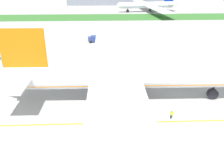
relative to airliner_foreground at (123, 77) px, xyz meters
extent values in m
plane|color=#ADAAA5|center=(-4.58, -5.98, -5.45)|extent=(600.00, 600.00, 0.00)
cube|color=yellow|center=(-4.58, -8.63, -5.44)|extent=(280.00, 0.36, 0.01)
cube|color=#38722D|center=(-4.58, 105.66, -5.40)|extent=(320.00, 24.00, 0.10)
cylinder|color=white|center=(1.00, -0.01, 0.15)|extent=(50.33, 5.67, 4.97)
cube|color=orange|center=(1.00, -0.01, -0.72)|extent=(48.31, 5.24, 0.60)
cube|color=orange|center=(-20.10, 0.28, 6.61)|extent=(9.05, 0.62, 7.96)
cube|color=white|center=(-21.04, 5.26, 0.89)|extent=(5.64, 8.03, 0.35)
cube|color=white|center=(-21.18, -4.68, 0.89)|extent=(5.64, 8.03, 0.35)
cube|color=white|center=(-1.16, 25.12, -0.47)|extent=(11.68, 45.38, 0.40)
cylinder|color=#B7BABF|center=(0.20, 14.92, -1.98)|extent=(4.76, 2.80, 2.74)
cylinder|color=black|center=(2.57, 14.89, -1.98)|extent=(0.45, 2.88, 2.87)
cylinder|color=#B7BABF|center=(-0.21, -14.93, -1.98)|extent=(4.76, 2.80, 2.74)
cylinder|color=black|center=(2.16, -14.96, -1.98)|extent=(0.45, 2.88, 2.87)
cylinder|color=black|center=(20.10, -0.28, -3.30)|extent=(0.52, 0.52, 1.93)
cylinder|color=black|center=(20.10, -0.28, -4.27)|extent=(2.38, 1.10, 2.36)
cylinder|color=black|center=(-2.98, 2.65, -3.30)|extent=(0.52, 0.52, 1.93)
cylinder|color=black|center=(-2.98, 2.65, -4.27)|extent=(2.38, 1.10, 2.36)
cylinder|color=black|center=(-3.05, -2.57, -3.30)|extent=(0.52, 0.52, 1.93)
cylinder|color=black|center=(-3.05, -2.57, -4.27)|extent=(2.38, 1.10, 2.36)
sphere|color=black|center=(-18.06, 2.69, 0.59)|extent=(0.35, 0.35, 0.35)
sphere|color=black|center=(-14.88, 2.64, 0.59)|extent=(0.35, 0.35, 0.35)
sphere|color=black|center=(-11.69, 2.60, 0.59)|extent=(0.35, 0.35, 0.35)
sphere|color=black|center=(-8.51, 2.55, 0.59)|extent=(0.35, 0.35, 0.35)
sphere|color=black|center=(-5.33, 2.51, 0.59)|extent=(0.35, 0.35, 0.35)
sphere|color=black|center=(-2.15, 2.47, 0.59)|extent=(0.35, 0.35, 0.35)
sphere|color=black|center=(1.04, 2.42, 0.59)|extent=(0.35, 0.35, 0.35)
sphere|color=black|center=(4.22, 2.38, 0.59)|extent=(0.35, 0.35, 0.35)
sphere|color=black|center=(7.40, 2.33, 0.59)|extent=(0.35, 0.35, 0.35)
sphere|color=black|center=(10.59, 2.29, 0.59)|extent=(0.35, 0.35, 0.35)
sphere|color=black|center=(13.77, 2.25, 0.59)|extent=(0.35, 0.35, 0.35)
sphere|color=black|center=(16.95, 2.20, 0.59)|extent=(0.35, 0.35, 0.35)
sphere|color=black|center=(20.14, 2.16, 0.59)|extent=(0.35, 0.35, 0.35)
cylinder|color=black|center=(8.72, -7.65, -5.01)|extent=(0.13, 0.13, 0.87)
cylinder|color=#BFE519|center=(8.58, -7.70, -4.30)|extent=(0.10, 0.10, 0.55)
cylinder|color=black|center=(8.91, -7.58, -5.01)|extent=(0.13, 0.13, 0.87)
cylinder|color=#BFE519|center=(9.06, -7.52, -4.30)|extent=(0.10, 0.10, 0.55)
cube|color=#BFE519|center=(8.82, -7.61, -4.27)|extent=(0.52, 0.40, 0.62)
sphere|color=#8C6647|center=(8.82, -7.61, -3.83)|extent=(0.24, 0.24, 0.24)
cube|color=#33478C|center=(-7.00, 47.62, -3.93)|extent=(4.13, 3.28, 2.14)
cube|color=#33478C|center=(-9.21, 46.96, -4.11)|extent=(1.99, 2.56, 1.78)
cube|color=#263347|center=(-9.83, 46.77, -3.76)|extent=(0.64, 1.91, 0.78)
cylinder|color=black|center=(-8.87, 45.84, -5.00)|extent=(0.95, 0.55, 0.90)
cylinder|color=black|center=(-9.54, 48.08, -5.00)|extent=(0.95, 0.55, 0.90)
cylinder|color=black|center=(-5.80, 46.76, -5.00)|extent=(0.95, 0.55, 0.90)
cylinder|color=black|center=(-6.47, 49.00, -5.00)|extent=(0.95, 0.55, 0.90)
cylinder|color=white|center=(28.53, 126.90, -0.52)|extent=(38.30, 8.86, 4.38)
cube|color=navy|center=(28.53, 126.90, -1.29)|extent=(36.75, 8.33, 0.53)
sphere|color=white|center=(8.44, 124.50, -0.52)|extent=(4.16, 4.16, 4.16)
cone|color=white|center=(49.38, 129.39, -0.19)|extent=(5.23, 4.27, 3.72)
cube|color=white|center=(45.67, 124.53, 0.14)|extent=(4.99, 7.46, 0.31)
cube|color=white|center=(44.63, 133.24, 0.14)|extent=(4.99, 7.46, 0.31)
cube|color=white|center=(32.71, 107.95, -1.07)|extent=(12.37, 35.00, 0.35)
cube|color=white|center=(28.13, 146.30, -1.07)|extent=(12.37, 35.00, 0.35)
cylinder|color=#B7BABF|center=(30.66, 115.46, -2.39)|extent=(4.42, 2.89, 2.41)
cylinder|color=black|center=(28.59, 115.22, -2.39)|extent=(0.66, 2.56, 2.53)
cylinder|color=#B7BABF|center=(27.91, 138.52, -2.39)|extent=(4.42, 2.89, 2.41)
cylinder|color=black|center=(25.84, 138.27, -2.39)|extent=(0.66, 2.56, 2.53)
cylinder|color=black|center=(14.17, 125.19, -3.56)|extent=(0.46, 0.46, 1.70)
cylinder|color=black|center=(14.17, 125.19, -4.41)|extent=(2.18, 1.18, 2.08)
cylinder|color=black|center=(31.82, 124.98, -3.56)|extent=(0.46, 0.46, 1.70)
cylinder|color=black|center=(31.82, 124.98, -4.41)|extent=(2.18, 1.18, 2.08)
cylinder|color=black|center=(31.28, 129.54, -3.56)|extent=(0.46, 0.46, 1.70)
cylinder|color=black|center=(31.28, 129.54, -4.41)|extent=(2.18, 1.18, 2.08)
camera|label=1|loc=(-4.08, -44.34, 20.23)|focal=36.84mm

